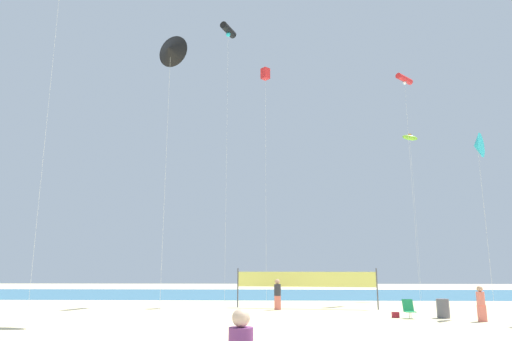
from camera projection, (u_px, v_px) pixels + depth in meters
ground_plane at (285, 333)px, 17.23m from camera, size 120.00×120.00×0.00m
ocean_band at (278, 294)px, 44.80m from camera, size 120.00×20.00×0.01m
beachgoer_charcoal_shirt at (278, 293)px, 27.27m from camera, size 0.40×0.40×1.76m
beachgoer_coral_shirt at (481, 302)px, 21.07m from camera, size 0.36×0.36×1.58m
folding_beach_chair at (409, 308)px, 22.42m from camera, size 0.52×0.65×0.89m
trash_barrel at (443, 308)px, 22.52m from camera, size 0.60×0.60×0.91m
volleyball_net at (305, 281)px, 28.32m from camera, size 8.51×1.40×2.40m
beach_handbag at (396, 315)px, 22.58m from camera, size 0.35×0.17×0.28m
kite_red_box at (265, 75)px, 35.30m from camera, size 0.75×0.75×17.44m
kite_cyan_delta at (478, 146)px, 25.23m from camera, size 1.13×1.32×9.65m
kite_red_tube at (404, 80)px, 36.51m from camera, size 1.65×1.65×17.34m
kite_black_delta at (171, 50)px, 24.42m from camera, size 1.82×1.10×14.61m
kite_black_tube at (228, 31)px, 36.85m from camera, size 1.18×1.88×21.37m
kite_lime_inflatable at (410, 138)px, 38.63m from camera, size 1.34×0.61×13.48m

